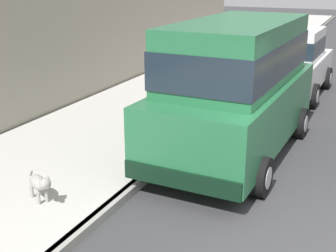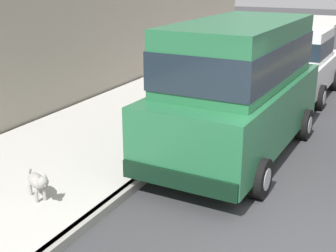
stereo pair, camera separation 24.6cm
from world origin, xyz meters
The scene contains 6 objects.
curb centered at (-3.20, 0.00, 0.07)m, with size 0.16×64.00×0.14m, color gray.
sidewalk centered at (-5.00, 0.00, 0.07)m, with size 3.60×64.00×0.14m, color #B7B5AD.
car_green_van centered at (-2.21, 2.54, 1.39)m, with size 2.26×4.97×2.52m.
car_white_hatchback centered at (-2.09, 7.44, 0.98)m, with size 2.05×3.86×1.88m.
dog_grey centered at (-4.14, -0.77, 0.43)m, with size 0.68×0.44×0.49m.
building_facade centered at (-7.10, 6.14, 2.12)m, with size 0.50×20.00×4.24m, color #9E9384.
Camera 1 is at (0.04, -5.49, 3.34)m, focal length 49.14 mm.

